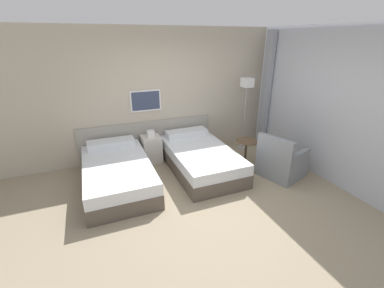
# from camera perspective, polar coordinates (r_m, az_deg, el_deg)

# --- Properties ---
(ground_plane) EXTENTS (16.00, 16.00, 0.00)m
(ground_plane) POSITION_cam_1_polar(r_m,az_deg,el_deg) (4.29, 4.11, -12.69)
(ground_plane) COLOR gray
(wall_headboard) EXTENTS (10.00, 0.10, 2.70)m
(wall_headboard) POSITION_cam_1_polar(r_m,az_deg,el_deg) (5.64, -5.55, 10.40)
(wall_headboard) COLOR #B7AD99
(wall_headboard) RESTS_ON ground_plane
(wall_window) EXTENTS (0.21, 4.63, 2.70)m
(wall_window) POSITION_cam_1_polar(r_m,az_deg,el_deg) (5.13, 29.74, 6.80)
(wall_window) COLOR white
(wall_window) RESTS_ON ground_plane
(bed_near_door) EXTENTS (1.13, 2.01, 0.59)m
(bed_near_door) POSITION_cam_1_polar(r_m,az_deg,el_deg) (4.79, -16.22, -6.19)
(bed_near_door) COLOR brown
(bed_near_door) RESTS_ON ground_plane
(bed_near_window) EXTENTS (1.13, 2.01, 0.59)m
(bed_near_window) POSITION_cam_1_polar(r_m,az_deg,el_deg) (5.14, 1.78, -3.19)
(bed_near_window) COLOR brown
(bed_near_window) RESTS_ON ground_plane
(nightstand) EXTENTS (0.38, 0.42, 0.70)m
(nightstand) POSITION_cam_1_polar(r_m,az_deg,el_deg) (5.54, -8.97, -0.98)
(nightstand) COLOR beige
(nightstand) RESTS_ON ground_plane
(floor_lamp) EXTENTS (0.24, 0.24, 1.66)m
(floor_lamp) POSITION_cam_1_polar(r_m,az_deg,el_deg) (5.98, 12.02, 11.43)
(floor_lamp) COLOR #9E9993
(floor_lamp) RESTS_ON ground_plane
(side_table) EXTENTS (0.44, 0.44, 0.58)m
(side_table) POSITION_cam_1_polar(r_m,az_deg,el_deg) (5.30, 11.91, -0.99)
(side_table) COLOR brown
(side_table) RESTS_ON ground_plane
(armchair) EXTENTS (0.90, 0.90, 0.85)m
(armchair) POSITION_cam_1_polar(r_m,az_deg,el_deg) (5.18, 19.14, -3.90)
(armchair) COLOR gray
(armchair) RESTS_ON ground_plane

